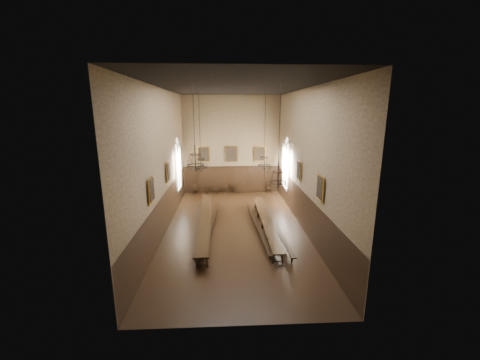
{
  "coord_description": "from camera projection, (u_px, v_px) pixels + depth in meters",
  "views": [
    {
      "loc": [
        -0.58,
        -18.18,
        7.68
      ],
      "look_at": [
        0.41,
        1.5,
        2.97
      ],
      "focal_mm": 22.0,
      "sensor_mm": 36.0,
      "label": 1
    }
  ],
  "objects": [
    {
      "name": "wall_front",
      "position": [
        244.0,
        209.0,
        9.68
      ],
      "size": [
        9.0,
        0.02,
        9.0
      ],
      "primitive_type": "cube",
      "color": "#8A7455",
      "rests_on": "ground"
    },
    {
      "name": "floor",
      "position": [
        235.0,
        229.0,
        19.48
      ],
      "size": [
        9.0,
        18.0,
        0.02
      ],
      "primitive_type": "cube",
      "color": "black",
      "rests_on": "ground"
    },
    {
      "name": "portrait_right_1",
      "position": [
        320.0,
        188.0,
        15.43
      ],
      "size": [
        0.12,
        1.0,
        1.3
      ],
      "color": "gold",
      "rests_on": "wall_right"
    },
    {
      "name": "chandelier_back_right",
      "position": [
        264.0,
        161.0,
        20.75
      ],
      "size": [
        0.9,
        0.9,
        5.31
      ],
      "color": "black",
      "rests_on": "ceiling"
    },
    {
      "name": "chandelier_front_right",
      "position": [
        278.0,
        177.0,
        15.92
      ],
      "size": [
        0.93,
        0.93,
        5.33
      ],
      "color": "black",
      "rests_on": "ceiling"
    },
    {
      "name": "chandelier_front_left",
      "position": [
        195.0,
        160.0,
        16.23
      ],
      "size": [
        0.93,
        0.93,
        4.47
      ],
      "color": "black",
      "rests_on": "ceiling"
    },
    {
      "name": "chair_4",
      "position": [
        237.0,
        191.0,
        27.68
      ],
      "size": [
        0.41,
        0.41,
        0.86
      ],
      "rotation": [
        0.0,
        0.0,
        -0.08
      ],
      "color": "black",
      "rests_on": "floor"
    },
    {
      "name": "portrait_left_0",
      "position": [
        168.0,
        172.0,
        19.37
      ],
      "size": [
        0.12,
        1.0,
        1.3
      ],
      "color": "gold",
      "rests_on": "wall_left"
    },
    {
      "name": "portrait_back_0",
      "position": [
        203.0,
        154.0,
        27.11
      ],
      "size": [
        1.1,
        0.12,
        1.4
      ],
      "color": "gold",
      "rests_on": "wall_back"
    },
    {
      "name": "ceiling",
      "position": [
        234.0,
        87.0,
        17.38
      ],
      "size": [
        9.0,
        18.0,
        0.02
      ],
      "primitive_type": "cube",
      "color": "black",
      "rests_on": "ground"
    },
    {
      "name": "window_left",
      "position": [
        178.0,
        164.0,
        23.81
      ],
      "size": [
        0.2,
        2.2,
        4.6
      ],
      "primitive_type": null,
      "color": "white",
      "rests_on": "wall_left"
    },
    {
      "name": "chair_1",
      "position": [
        204.0,
        191.0,
        27.53
      ],
      "size": [
        0.44,
        0.44,
        0.97
      ],
      "rotation": [
        0.0,
        0.0,
        0.02
      ],
      "color": "black",
      "rests_on": "floor"
    },
    {
      "name": "chair_0",
      "position": [
        196.0,
        191.0,
        27.52
      ],
      "size": [
        0.5,
        0.5,
        0.89
      ],
      "rotation": [
        0.0,
        0.0,
        0.32
      ],
      "color": "black",
      "rests_on": "floor"
    },
    {
      "name": "chandelier_back_left",
      "position": [
        201.0,
        163.0,
        20.35
      ],
      "size": [
        0.94,
        0.94,
        5.37
      ],
      "color": "black",
      "rests_on": "ceiling"
    },
    {
      "name": "portrait_right_0",
      "position": [
        299.0,
        171.0,
        19.8
      ],
      "size": [
        0.12,
        1.0,
        1.3
      ],
      "color": "gold",
      "rests_on": "wall_right"
    },
    {
      "name": "window_right",
      "position": [
        286.0,
        163.0,
        24.24
      ],
      "size": [
        0.2,
        2.2,
        4.6
      ],
      "primitive_type": null,
      "color": "white",
      "rests_on": "wall_right"
    },
    {
      "name": "chair_2",
      "position": [
        215.0,
        191.0,
        27.6
      ],
      "size": [
        0.49,
        0.49,
        0.95
      ],
      "rotation": [
        0.0,
        0.0,
        -0.19
      ],
      "color": "black",
      "rests_on": "floor"
    },
    {
      "name": "bench_left_inner",
      "position": [
        211.0,
        226.0,
        19.19
      ],
      "size": [
        0.86,
        9.36,
        0.42
      ],
      "rotation": [
        0.0,
        0.0,
        -0.06
      ],
      "color": "black",
      "rests_on": "floor"
    },
    {
      "name": "chair_7",
      "position": [
        269.0,
        190.0,
        27.87
      ],
      "size": [
        0.44,
        0.44,
        0.96
      ],
      "rotation": [
        0.0,
        0.0,
        0.05
      ],
      "color": "black",
      "rests_on": "floor"
    },
    {
      "name": "portrait_back_1",
      "position": [
        232.0,
        154.0,
        27.24
      ],
      "size": [
        1.1,
        0.12,
        1.4
      ],
      "color": "gold",
      "rests_on": "wall_back"
    },
    {
      "name": "bench_left_outer",
      "position": [
        198.0,
        227.0,
        19.17
      ],
      "size": [
        0.81,
        9.02,
        0.41
      ],
      "rotation": [
        0.0,
        0.0,
        0.06
      ],
      "color": "black",
      "rests_on": "floor"
    },
    {
      "name": "bench_right_outer",
      "position": [
        274.0,
        223.0,
        19.7
      ],
      "size": [
        0.71,
        10.25,
        0.46
      ],
      "rotation": [
        0.0,
        0.0,
        0.04
      ],
      "color": "black",
      "rests_on": "floor"
    },
    {
      "name": "table_right",
      "position": [
        266.0,
        224.0,
        19.32
      ],
      "size": [
        0.75,
        9.84,
        0.77
      ],
      "rotation": [
        0.0,
        0.0,
        0.01
      ],
      "color": "black",
      "rests_on": "floor"
    },
    {
      "name": "portrait_back_2",
      "position": [
        259.0,
        154.0,
        27.37
      ],
      "size": [
        1.1,
        0.12,
        1.4
      ],
      "color": "gold",
      "rests_on": "wall_back"
    },
    {
      "name": "wainscot_panelling",
      "position": [
        235.0,
        211.0,
        19.18
      ],
      "size": [
        9.0,
        18.0,
        2.5
      ],
      "primitive_type": null,
      "color": "black",
      "rests_on": "floor"
    },
    {
      "name": "wall_right",
      "position": [
        306.0,
        161.0,
        18.65
      ],
      "size": [
        0.02,
        18.0,
        9.0
      ],
      "primitive_type": "cube",
      "color": "#8A7455",
      "rests_on": "ground"
    },
    {
      "name": "wall_back",
      "position": [
        232.0,
        145.0,
        27.18
      ],
      "size": [
        9.0,
        0.02,
        9.0
      ],
      "primitive_type": "cube",
      "color": "#8A7455",
      "rests_on": "ground"
    },
    {
      "name": "portrait_left_1",
      "position": [
        151.0,
        190.0,
        15.0
      ],
      "size": [
        0.12,
        1.0,
        1.3
      ],
      "color": "gold",
      "rests_on": "wall_left"
    },
    {
      "name": "bench_right_inner",
      "position": [
        257.0,
        225.0,
        19.38
      ],
      "size": [
        0.74,
        9.0,
        0.41
      ],
      "rotation": [
        0.0,
        0.0,
        0.05
      ],
      "color": "black",
      "rests_on": "floor"
    },
    {
      "name": "chair_3",
      "position": [
        226.0,
        190.0,
        27.68
      ],
      "size": [
        0.53,
        0.53,
        0.97
      ],
      "rotation": [
        0.0,
        0.0,
        -0.27
      ],
      "color": "black",
      "rests_on": "floor"
    },
    {
      "name": "wall_left",
      "position": [
        162.0,
        163.0,
        18.21
      ],
      "size": [
        0.02,
        18.0,
        9.0
      ],
      "primitive_type": "cube",
      "color": "#8A7455",
      "rests_on": "ground"
    },
    {
      "name": "table_left",
      "position": [
        205.0,
        224.0,
        19.19
      ],
      "size": [
        1.04,
        10.51,
        0.82
      ],
      "rotation": [
        0.0,
        0.0,
        0.03
      ],
      "color": "black",
      "rests_on": "floor"
    }
  ]
}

